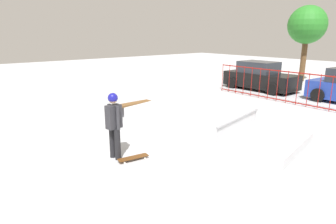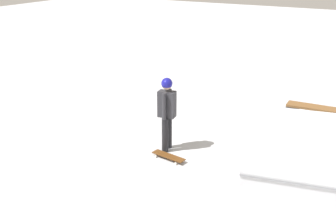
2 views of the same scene
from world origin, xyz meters
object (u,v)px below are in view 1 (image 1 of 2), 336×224
skate_ramp (201,122)px  skateboard (133,158)px  distant_tree (307,26)px  park_bench (134,106)px  parked_car_black (260,77)px  skater (114,121)px

skate_ramp → skateboard: 3.06m
skate_ramp → distant_tree: (-3.21, 12.95, 3.32)m
park_bench → distant_tree: 13.90m
park_bench → parked_car_black: 8.62m
skateboard → park_bench: (-3.72, 2.44, 0.28)m
distant_tree → skateboard: bearing=-76.8°
park_bench → parked_car_black: (-0.03, 8.62, 0.37)m
distant_tree → park_bench: bearing=-89.9°
skateboard → distant_tree: 16.77m
skate_ramp → park_bench: 3.24m
skate_ramp → parked_car_black: size_ratio=1.40×
skater → skateboard: size_ratio=2.10×
skate_ramp → parked_car_black: bearing=100.5°
parked_car_black → distant_tree: bearing=91.1°
parked_car_black → distant_tree: distant_tree is taller
skateboard → distant_tree: distant_tree is taller
skate_ramp → distant_tree: bearing=92.6°
skate_ramp → distant_tree: distant_tree is taller
skate_ramp → park_bench: skate_ramp is taller
skater → distant_tree: size_ratio=0.35×
distant_tree → parked_car_black: bearing=-90.0°
skate_ramp → parked_car_black: (-3.22, 8.06, 0.41)m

